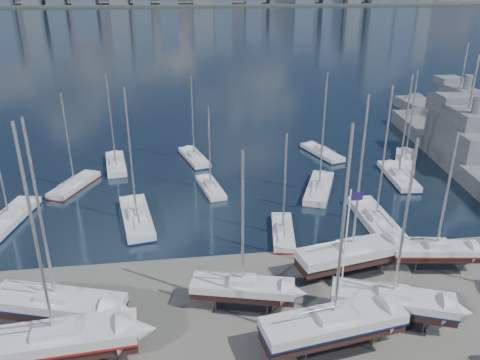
{
  "coord_description": "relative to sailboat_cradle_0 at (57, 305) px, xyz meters",
  "views": [
    {
      "loc": [
        -9.89,
        -41.51,
        26.16
      ],
      "look_at": [
        -3.26,
        8.0,
        4.98
      ],
      "focal_mm": 35.0,
      "sensor_mm": 36.0,
      "label": 1
    }
  ],
  "objects": [
    {
      "name": "water",
      "position": [
        20.45,
        309.05,
        -2.31
      ],
      "size": [
        1400.0,
        600.0,
        0.4
      ],
      "primitive_type": "cube",
      "color": "#19283A",
      "rests_on": "ground"
    },
    {
      "name": "sailboat_cradle_0",
      "position": [
        0.0,
        0.0,
        0.0
      ],
      "size": [
        11.49,
        6.29,
        17.76
      ],
      "rotation": [
        0.0,
        0.0,
        -0.31
      ],
      "color": "#2D2D33",
      "rests_on": "ground"
    },
    {
      "name": "sailboat_moored_1",
      "position": [
        -4.21,
        28.98,
        -1.85
      ],
      "size": [
        6.06,
        9.5,
        13.81
      ],
      "rotation": [
        0.0,
        0.0,
        1.16
      ],
      "color": "black",
      "rests_on": "water"
    },
    {
      "name": "sailboat_moored_4",
      "position": [
        14.32,
        25.75,
        -1.84
      ],
      "size": [
        3.76,
        8.32,
        12.13
      ],
      "rotation": [
        0.0,
        0.0,
        1.77
      ],
      "color": "black",
      "rests_on": "water"
    },
    {
      "name": "sailboat_moored_6",
      "position": [
        21.4,
        12.35,
        -1.85
      ],
      "size": [
        3.67,
        8.58,
        12.42
      ],
      "rotation": [
        0.0,
        0.0,
        1.4
      ],
      "color": "black",
      "rests_on": "water"
    },
    {
      "name": "naval_ship_west",
      "position": [
        62.92,
        48.42,
        -0.49
      ],
      "size": [
        6.44,
        39.41,
        17.54
      ],
      "rotation": [
        0.0,
        0.0,
        1.57
      ],
      "color": "slate",
      "rests_on": "water"
    },
    {
      "name": "sailboat_moored_7",
      "position": [
        28.79,
        23.22,
        -1.84
      ],
      "size": [
        6.86,
        10.8,
        15.85
      ],
      "rotation": [
        0.0,
        0.0,
        1.16
      ],
      "color": "black",
      "rests_on": "water"
    },
    {
      "name": "ground",
      "position": [
        20.45,
        -0.95,
        -2.16
      ],
      "size": [
        1400.0,
        1400.0,
        0.0
      ],
      "primitive_type": "plane",
      "color": "#605E59",
      "rests_on": "ground"
    },
    {
      "name": "sailboat_moored_11",
      "position": [
        45.2,
        31.9,
        -1.85
      ],
      "size": [
        6.95,
        10.27,
        15.03
      ],
      "rotation": [
        0.0,
        0.0,
        1.12
      ],
      "color": "black",
      "rests_on": "water"
    },
    {
      "name": "sailboat_moored_0",
      "position": [
        -9.88,
        19.58,
        -1.85
      ],
      "size": [
        4.9,
        11.07,
        16.0
      ],
      "rotation": [
        0.0,
        0.0,
        1.39
      ],
      "color": "black",
      "rests_on": "water"
    },
    {
      "name": "sailboat_moored_5",
      "position": [
        12.6,
        37.69,
        -1.85
      ],
      "size": [
        4.95,
        9.71,
        13.98
      ],
      "rotation": [
        0.0,
        0.0,
        1.83
      ],
      "color": "black",
      "rests_on": "water"
    },
    {
      "name": "far_shore",
      "position": [
        20.45,
        569.05,
        -1.06
      ],
      "size": [
        1400.0,
        80.0,
        2.2
      ],
      "primitive_type": "cube",
      "color": "#2D332D",
      "rests_on": "ground"
    },
    {
      "name": "sailboat_cradle_2",
      "position": [
        15.19,
        0.42,
        -0.16
      ],
      "size": [
        9.16,
        4.61,
        14.53
      ],
      "rotation": [
        0.0,
        0.0,
        -0.25
      ],
      "color": "#2D2D33",
      "rests_on": "ground"
    },
    {
      "name": "sailboat_moored_3",
      "position": [
        4.97,
        17.75,
        -1.85
      ],
      "size": [
        5.06,
        11.58,
        16.76
      ],
      "rotation": [
        0.0,
        0.0,
        1.75
      ],
      "color": "black",
      "rests_on": "water"
    },
    {
      "name": "sailboat_moored_10",
      "position": [
        41.28,
        25.85,
        -1.85
      ],
      "size": [
        3.91,
        10.76,
        15.74
      ],
      "rotation": [
        0.0,
        0.0,
        1.48
      ],
      "color": "black",
      "rests_on": "water"
    },
    {
      "name": "sailboat_cradle_4",
      "position": [
        26.29,
        4.25,
        -0.0
      ],
      "size": [
        11.23,
        5.16,
        17.57
      ],
      "rotation": [
        0.0,
        0.0,
        0.2
      ],
      "color": "#2D2D33",
      "rests_on": "ground"
    },
    {
      "name": "sailboat_moored_9",
      "position": [
        32.73,
        13.43,
        -1.84
      ],
      "size": [
        3.23,
        11.29,
        17.02
      ],
      "rotation": [
        0.0,
        0.0,
        1.56
      ],
      "color": "black",
      "rests_on": "water"
    },
    {
      "name": "sailboat_cradle_1",
      "position": [
        0.86,
        -4.38,
        0.05
      ],
      "size": [
        11.9,
        4.16,
        18.66
      ],
      "rotation": [
        0.0,
        0.0,
        0.08
      ],
      "color": "#2D2D33",
      "rests_on": "ground"
    },
    {
      "name": "flagpole",
      "position": [
        23.19,
        -1.79,
        4.62
      ],
      "size": [
        1.04,
        0.12,
        11.79
      ],
      "color": "white",
      "rests_on": "ground"
    },
    {
      "name": "sailboat_moored_2",
      "position": [
        0.57,
        36.28,
        -1.84
      ],
      "size": [
        4.23,
        10.12,
        14.82
      ],
      "rotation": [
        0.0,
        0.0,
        1.73
      ],
      "color": "black",
      "rests_on": "water"
    },
    {
      "name": "sailboat_cradle_5",
      "position": [
        27.12,
        -3.04,
        -0.09
      ],
      "size": [
        10.29,
        6.2,
        16.08
      ],
      "rotation": [
        0.0,
        0.0,
        -0.37
      ],
      "color": "#2D2D33",
      "rests_on": "ground"
    },
    {
      "name": "sailboat_moored_8",
      "position": [
        33.44,
        37.29,
        -1.85
      ],
      "size": [
        5.28,
        9.74,
        14.03
      ],
      "rotation": [
        0.0,
        0.0,
        1.87
      ],
      "color": "black",
      "rests_on": "water"
    },
    {
      "name": "sailboat_cradle_6",
      "position": [
        34.75,
        3.94,
        -0.19
      ],
      "size": [
        8.86,
        3.56,
        14.08
      ],
      "rotation": [
        0.0,
        0.0,
        -0.14
      ],
      "color": "#2D2D33",
      "rests_on": "ground"
    },
    {
      "name": "sailboat_cradle_3",
      "position": [
        21.37,
        -5.27,
        0.01
      ],
      "size": [
        11.61,
        4.9,
        18.02
      ],
      "rotation": [
        0.0,
        0.0,
        0.16
      ],
      "color": "#2D2D33",
      "rests_on": "ground"
    },
    {
      "name": "naval_ship_east",
      "position": [
        53.86,
        31.31,
        -0.5
      ],
      "size": [
        13.21,
        46.71,
        18.15
      ],
      "rotation": [
        0.0,
        0.0,
        1.44
      ],
      "color": "slate",
      "rests_on": "water"
    }
  ]
}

